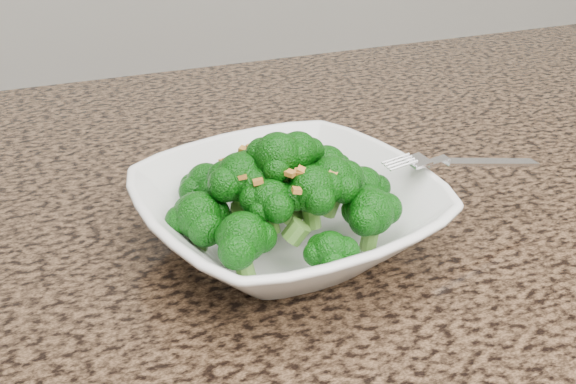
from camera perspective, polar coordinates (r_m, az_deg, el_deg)
name	(u,v)px	position (r m, az deg, el deg)	size (l,w,h in m)	color
granite_counter	(366,279)	(0.59, 6.15, -6.88)	(1.64, 1.04, 0.03)	brown
bowl	(288,215)	(0.58, 0.00, -1.83)	(0.24, 0.24, 0.06)	white
broccoli_pile	(288,145)	(0.56, 0.00, 3.72)	(0.21, 0.21, 0.07)	#0B4F09
garlic_topping	(288,101)	(0.54, 0.00, 7.21)	(0.12, 0.12, 0.01)	#C3812F
fork	(441,161)	(0.61, 11.98, 2.41)	(0.17, 0.03, 0.01)	silver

